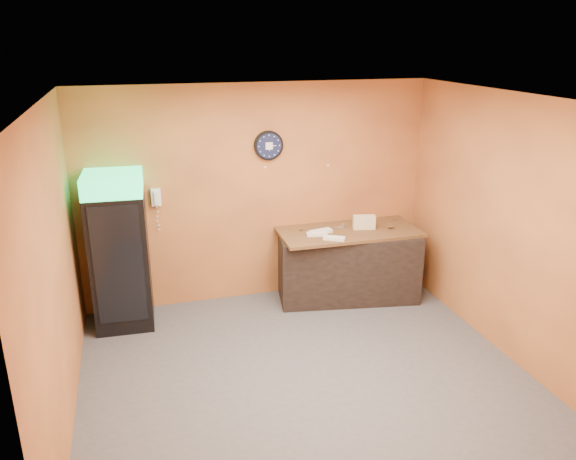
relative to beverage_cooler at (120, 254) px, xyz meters
name	(u,v)px	position (x,y,z in m)	size (l,w,h in m)	color
floor	(304,373)	(1.75, -1.61, -0.92)	(4.50, 4.50, 0.00)	#47474C
back_wall	(258,194)	(1.75, 0.39, 0.48)	(4.50, 0.02, 2.80)	#CE7A3A
left_wall	(55,274)	(-0.50, -1.61, 0.48)	(0.02, 4.00, 2.80)	#CE7A3A
right_wall	(506,227)	(4.00, -1.61, 0.48)	(0.02, 4.00, 2.80)	#CE7A3A
ceiling	(307,99)	(1.75, -1.61, 1.88)	(4.50, 4.00, 0.02)	white
beverage_cooler	(120,254)	(0.00, 0.00, 0.00)	(0.69, 0.70, 1.87)	black
prep_counter	(347,265)	(2.86, -0.01, -0.47)	(1.80, 0.80, 0.90)	black
wall_clock	(269,146)	(1.90, 0.36, 1.11)	(0.37, 0.06, 0.37)	black
wall_phone	(156,197)	(0.47, 0.34, 0.56)	(0.12, 0.10, 0.21)	white
butcher_paper	(349,231)	(2.86, -0.01, 0.00)	(1.81, 0.85, 0.04)	brown
sub_roll_stack	(364,222)	(3.07, -0.02, 0.12)	(0.30, 0.16, 0.18)	#F3E7BD
wrapped_sandwich_left	(317,234)	(2.40, -0.09, 0.04)	(0.26, 0.10, 0.04)	silver
wrapped_sandwich_mid	(334,238)	(2.55, -0.30, 0.04)	(0.26, 0.10, 0.04)	silver
wrapped_sandwich_right	(321,232)	(2.47, -0.02, 0.04)	(0.29, 0.12, 0.04)	silver
kitchen_tool	(343,226)	(2.82, 0.10, 0.05)	(0.05, 0.05, 0.05)	silver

